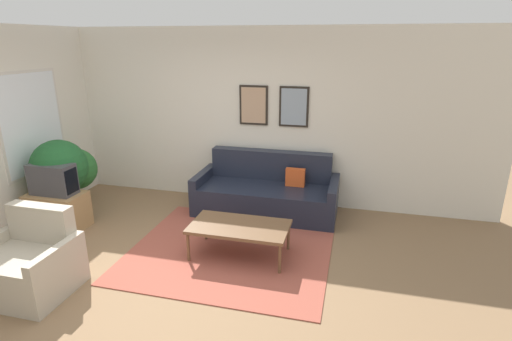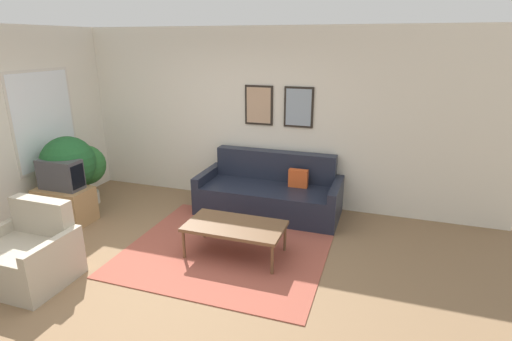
# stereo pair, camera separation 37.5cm
# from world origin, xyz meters

# --- Properties ---
(ground_plane) EXTENTS (16.00, 16.00, 0.00)m
(ground_plane) POSITION_xyz_m (0.00, 0.00, 0.00)
(ground_plane) COLOR #846647
(area_rug) EXTENTS (2.43, 2.18, 0.01)m
(area_rug) POSITION_xyz_m (0.50, 0.75, 0.01)
(area_rug) COLOR #9E4C3D
(area_rug) RESTS_ON ground_plane
(wall_back) EXTENTS (8.00, 0.09, 2.70)m
(wall_back) POSITION_xyz_m (0.01, 2.49, 1.35)
(wall_back) COLOR silver
(wall_back) RESTS_ON ground_plane
(couch) EXTENTS (2.10, 0.90, 0.88)m
(couch) POSITION_xyz_m (0.67, 2.03, 0.30)
(couch) COLOR #1E2333
(couch) RESTS_ON ground_plane
(coffee_table) EXTENTS (1.17, 0.64, 0.40)m
(coffee_table) POSITION_xyz_m (0.64, 0.66, 0.37)
(coffee_table) COLOR brown
(coffee_table) RESTS_ON ground_plane
(tv_stand) EXTENTS (0.76, 0.46, 0.50)m
(tv_stand) POSITION_xyz_m (-2.01, 0.78, 0.25)
(tv_stand) COLOR #A87F51
(tv_stand) RESTS_ON ground_plane
(tv) EXTENTS (0.60, 0.28, 0.42)m
(tv) POSITION_xyz_m (-2.01, 0.78, 0.71)
(tv) COLOR #424247
(tv) RESTS_ON tv_stand
(armchair) EXTENTS (0.90, 0.76, 0.85)m
(armchair) POSITION_xyz_m (-1.27, -0.55, 0.29)
(armchair) COLOR #B2A893
(armchair) RESTS_ON ground_plane
(potted_plant_tall) EXTENTS (0.77, 0.77, 1.18)m
(potted_plant_tall) POSITION_xyz_m (-2.12, 1.05, 0.77)
(potted_plant_tall) COLOR slate
(potted_plant_tall) RESTS_ON ground_plane
(potted_plant_by_window) EXTENTS (0.62, 0.62, 0.95)m
(potted_plant_by_window) POSITION_xyz_m (-2.17, 1.44, 0.60)
(potted_plant_by_window) COLOR beige
(potted_plant_by_window) RESTS_ON ground_plane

